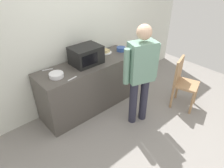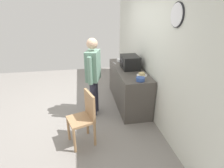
{
  "view_description": "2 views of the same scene",
  "coord_description": "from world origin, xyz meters",
  "px_view_note": "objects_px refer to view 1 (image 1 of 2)",
  "views": [
    {
      "loc": [
        -1.91,
        -1.38,
        2.45
      ],
      "look_at": [
        0.04,
        0.8,
        0.6
      ],
      "focal_mm": 32.8,
      "sensor_mm": 36.0,
      "label": 1
    },
    {
      "loc": [
        3.8,
        0.13,
        2.23
      ],
      "look_at": [
        0.18,
        0.76,
        0.66
      ],
      "focal_mm": 29.07,
      "sensor_mm": 36.0,
      "label": 2
    }
  ],
  "objects_px": {
    "microwave": "(86,55)",
    "wooden_chair": "(183,81)",
    "salad_bowl": "(56,75)",
    "mixing_bowl": "(121,49)",
    "person_standing": "(141,70)",
    "spoon_utensil": "(72,79)",
    "sandwich_plate": "(106,52)",
    "fork_utensil": "(48,70)"
  },
  "relations": [
    {
      "from": "microwave",
      "to": "mixing_bowl",
      "type": "distance_m",
      "value": 0.82
    },
    {
      "from": "salad_bowl",
      "to": "person_standing",
      "type": "height_order",
      "value": "person_standing"
    },
    {
      "from": "mixing_bowl",
      "to": "fork_utensil",
      "type": "xyz_separation_m",
      "value": [
        -1.42,
        0.23,
        -0.03
      ]
    },
    {
      "from": "mixing_bowl",
      "to": "salad_bowl",
      "type": "bearing_deg",
      "value": -177.12
    },
    {
      "from": "microwave",
      "to": "salad_bowl",
      "type": "xyz_separation_m",
      "value": [
        -0.61,
        -0.08,
        -0.12
      ]
    },
    {
      "from": "sandwich_plate",
      "to": "fork_utensil",
      "type": "distance_m",
      "value": 1.14
    },
    {
      "from": "mixing_bowl",
      "to": "spoon_utensil",
      "type": "distance_m",
      "value": 1.3
    },
    {
      "from": "sandwich_plate",
      "to": "salad_bowl",
      "type": "bearing_deg",
      "value": -170.41
    },
    {
      "from": "salad_bowl",
      "to": "spoon_utensil",
      "type": "xyz_separation_m",
      "value": [
        0.15,
        -0.2,
        -0.03
      ]
    },
    {
      "from": "mixing_bowl",
      "to": "spoon_utensil",
      "type": "xyz_separation_m",
      "value": [
        -1.27,
        -0.28,
        -0.03
      ]
    },
    {
      "from": "mixing_bowl",
      "to": "wooden_chair",
      "type": "height_order",
      "value": "mixing_bowl"
    },
    {
      "from": "wooden_chair",
      "to": "mixing_bowl",
      "type": "bearing_deg",
      "value": 113.42
    },
    {
      "from": "salad_bowl",
      "to": "fork_utensil",
      "type": "bearing_deg",
      "value": 89.35
    },
    {
      "from": "spoon_utensil",
      "to": "person_standing",
      "type": "xyz_separation_m",
      "value": [
        0.84,
        -0.61,
        0.08
      ]
    },
    {
      "from": "microwave",
      "to": "salad_bowl",
      "type": "relative_size",
      "value": 2.3
    },
    {
      "from": "salad_bowl",
      "to": "spoon_utensil",
      "type": "distance_m",
      "value": 0.25
    },
    {
      "from": "person_standing",
      "to": "wooden_chair",
      "type": "bearing_deg",
      "value": -14.51
    },
    {
      "from": "sandwich_plate",
      "to": "salad_bowl",
      "type": "relative_size",
      "value": 1.02
    },
    {
      "from": "person_standing",
      "to": "salad_bowl",
      "type": "bearing_deg",
      "value": 140.5
    },
    {
      "from": "microwave",
      "to": "salad_bowl",
      "type": "bearing_deg",
      "value": -172.95
    },
    {
      "from": "salad_bowl",
      "to": "wooden_chair",
      "type": "distance_m",
      "value": 2.21
    },
    {
      "from": "salad_bowl",
      "to": "mixing_bowl",
      "type": "xyz_separation_m",
      "value": [
        1.42,
        0.07,
        0.0
      ]
    },
    {
      "from": "fork_utensil",
      "to": "spoon_utensil",
      "type": "xyz_separation_m",
      "value": [
        0.14,
        -0.5,
        0.0
      ]
    },
    {
      "from": "person_standing",
      "to": "wooden_chair",
      "type": "distance_m",
      "value": 1.05
    },
    {
      "from": "wooden_chair",
      "to": "spoon_utensil",
      "type": "bearing_deg",
      "value": 154.3
    },
    {
      "from": "sandwich_plate",
      "to": "person_standing",
      "type": "distance_m",
      "value": 1.02
    },
    {
      "from": "microwave",
      "to": "wooden_chair",
      "type": "distance_m",
      "value": 1.79
    },
    {
      "from": "microwave",
      "to": "person_standing",
      "type": "height_order",
      "value": "person_standing"
    },
    {
      "from": "sandwich_plate",
      "to": "wooden_chair",
      "type": "distance_m",
      "value": 1.51
    },
    {
      "from": "microwave",
      "to": "spoon_utensil",
      "type": "height_order",
      "value": "microwave"
    },
    {
      "from": "microwave",
      "to": "fork_utensil",
      "type": "distance_m",
      "value": 0.66
    },
    {
      "from": "person_standing",
      "to": "fork_utensil",
      "type": "bearing_deg",
      "value": 131.45
    },
    {
      "from": "microwave",
      "to": "fork_utensil",
      "type": "xyz_separation_m",
      "value": [
        -0.61,
        0.22,
        -0.15
      ]
    },
    {
      "from": "person_standing",
      "to": "microwave",
      "type": "bearing_deg",
      "value": 112.89
    },
    {
      "from": "mixing_bowl",
      "to": "sandwich_plate",
      "type": "bearing_deg",
      "value": 156.31
    },
    {
      "from": "microwave",
      "to": "wooden_chair",
      "type": "height_order",
      "value": "microwave"
    },
    {
      "from": "person_standing",
      "to": "spoon_utensil",
      "type": "bearing_deg",
      "value": 144.07
    },
    {
      "from": "mixing_bowl",
      "to": "person_standing",
      "type": "xyz_separation_m",
      "value": [
        -0.43,
        -0.88,
        0.05
      ]
    },
    {
      "from": "microwave",
      "to": "fork_utensil",
      "type": "height_order",
      "value": "microwave"
    },
    {
      "from": "mixing_bowl",
      "to": "wooden_chair",
      "type": "xyz_separation_m",
      "value": [
        0.49,
        -1.12,
        -0.41
      ]
    },
    {
      "from": "sandwich_plate",
      "to": "fork_utensil",
      "type": "height_order",
      "value": "sandwich_plate"
    },
    {
      "from": "fork_utensil",
      "to": "spoon_utensil",
      "type": "bearing_deg",
      "value": -74.21
    }
  ]
}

